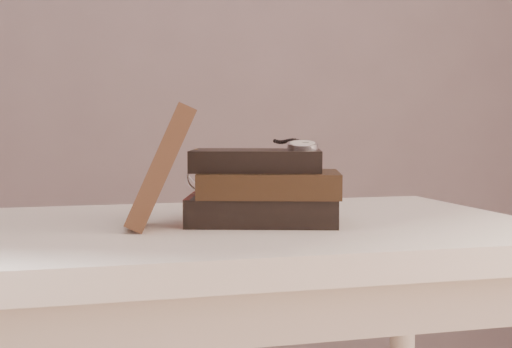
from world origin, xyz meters
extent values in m
cube|color=white|center=(0.00, 0.35, 0.73)|extent=(1.00, 0.60, 0.04)
cube|color=white|center=(0.00, 0.35, 0.67)|extent=(0.88, 0.49, 0.08)
cube|color=black|center=(0.08, 0.33, 0.77)|extent=(0.26, 0.21, 0.04)
cube|color=beige|center=(0.08, 0.33, 0.77)|extent=(0.25, 0.20, 0.03)
cube|color=gold|center=(-0.02, 0.39, 0.77)|extent=(0.01, 0.01, 0.04)
cube|color=maroon|center=(-0.02, 0.37, 0.77)|extent=(0.05, 0.14, 0.04)
cube|color=black|center=(0.09, 0.32, 0.81)|extent=(0.24, 0.20, 0.04)
cube|color=beige|center=(0.09, 0.32, 0.81)|extent=(0.23, 0.19, 0.03)
cube|color=gold|center=(0.00, 0.38, 0.81)|extent=(0.01, 0.01, 0.04)
cube|color=black|center=(0.07, 0.35, 0.85)|extent=(0.23, 0.19, 0.03)
cube|color=beige|center=(0.08, 0.35, 0.85)|extent=(0.22, 0.18, 0.03)
cube|color=gold|center=(-0.01, 0.39, 0.85)|extent=(0.01, 0.01, 0.03)
cube|color=#3B2316|center=(-0.08, 0.32, 0.84)|extent=(0.12, 0.13, 0.18)
cylinder|color=silver|center=(0.13, 0.30, 0.87)|extent=(0.06, 0.06, 0.02)
cylinder|color=white|center=(0.13, 0.30, 0.87)|extent=(0.05, 0.05, 0.01)
torus|color=silver|center=(0.13, 0.30, 0.87)|extent=(0.05, 0.05, 0.01)
cylinder|color=silver|center=(0.14, 0.33, 0.87)|extent=(0.01, 0.01, 0.01)
cube|color=black|center=(0.13, 0.31, 0.87)|extent=(0.00, 0.01, 0.00)
cube|color=black|center=(0.14, 0.30, 0.87)|extent=(0.01, 0.00, 0.00)
sphere|color=black|center=(0.14, 0.34, 0.87)|extent=(0.01, 0.01, 0.01)
sphere|color=black|center=(0.14, 0.35, 0.87)|extent=(0.01, 0.01, 0.01)
sphere|color=black|center=(0.14, 0.35, 0.87)|extent=(0.01, 0.01, 0.01)
sphere|color=black|center=(0.14, 0.36, 0.87)|extent=(0.01, 0.01, 0.01)
sphere|color=black|center=(0.13, 0.37, 0.87)|extent=(0.01, 0.01, 0.01)
sphere|color=black|center=(0.13, 0.38, 0.87)|extent=(0.01, 0.01, 0.01)
sphere|color=black|center=(0.13, 0.39, 0.87)|extent=(0.01, 0.01, 0.01)
sphere|color=black|center=(0.13, 0.40, 0.87)|extent=(0.01, 0.01, 0.01)
sphere|color=black|center=(0.13, 0.40, 0.87)|extent=(0.01, 0.01, 0.01)
sphere|color=black|center=(0.13, 0.41, 0.87)|extent=(0.01, 0.01, 0.01)
sphere|color=black|center=(0.13, 0.42, 0.87)|extent=(0.01, 0.01, 0.01)
torus|color=silver|center=(0.00, 0.43, 0.81)|extent=(0.05, 0.03, 0.04)
torus|color=silver|center=(0.05, 0.42, 0.81)|extent=(0.05, 0.03, 0.04)
cylinder|color=silver|center=(0.03, 0.42, 0.82)|extent=(0.01, 0.01, 0.00)
cylinder|color=silver|center=(0.00, 0.49, 0.81)|extent=(0.03, 0.10, 0.02)
cylinder|color=silver|center=(0.08, 0.46, 0.81)|extent=(0.03, 0.10, 0.02)
camera|label=1|loc=(-0.23, -0.76, 0.90)|focal=52.74mm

